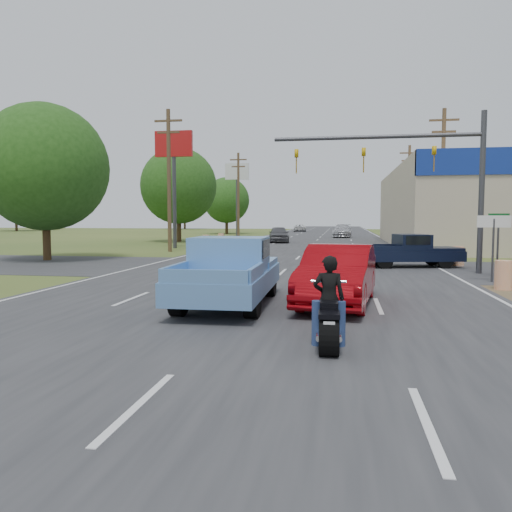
% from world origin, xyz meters
% --- Properties ---
extents(ground, '(200.00, 200.00, 0.00)m').
position_xyz_m(ground, '(0.00, 0.00, 0.00)').
color(ground, '#3A5220').
rests_on(ground, ground).
extents(main_road, '(15.00, 180.00, 0.02)m').
position_xyz_m(main_road, '(0.00, 40.00, 0.01)').
color(main_road, '#2D2D30').
rests_on(main_road, ground).
extents(cross_road, '(120.00, 10.00, 0.02)m').
position_xyz_m(cross_road, '(0.00, 18.00, 0.01)').
color(cross_road, '#2D2D30').
rests_on(cross_road, ground).
extents(utility_pole_2, '(2.00, 0.28, 10.00)m').
position_xyz_m(utility_pole_2, '(9.50, 31.00, 5.32)').
color(utility_pole_2, '#4C3823').
rests_on(utility_pole_2, ground).
extents(utility_pole_3, '(2.00, 0.28, 10.00)m').
position_xyz_m(utility_pole_3, '(9.50, 49.00, 5.32)').
color(utility_pole_3, '#4C3823').
rests_on(utility_pole_3, ground).
extents(utility_pole_5, '(2.00, 0.28, 10.00)m').
position_xyz_m(utility_pole_5, '(-9.50, 28.00, 5.32)').
color(utility_pole_5, '#4C3823').
rests_on(utility_pole_5, ground).
extents(utility_pole_6, '(2.00, 0.28, 10.00)m').
position_xyz_m(utility_pole_6, '(-9.50, 52.00, 5.32)').
color(utility_pole_6, '#4C3823').
rests_on(utility_pole_6, ground).
extents(tree_0, '(7.14, 7.14, 8.84)m').
position_xyz_m(tree_0, '(-14.00, 20.00, 5.26)').
color(tree_0, '#422D19').
rests_on(tree_0, ground).
extents(tree_1, '(7.56, 7.56, 9.36)m').
position_xyz_m(tree_1, '(-13.50, 42.00, 5.57)').
color(tree_1, '#422D19').
rests_on(tree_1, ground).
extents(tree_2, '(6.72, 6.72, 8.32)m').
position_xyz_m(tree_2, '(-14.20, 66.00, 4.95)').
color(tree_2, '#422D19').
rests_on(tree_2, ground).
extents(tree_4, '(9.24, 9.24, 11.44)m').
position_xyz_m(tree_4, '(-55.00, 75.00, 6.82)').
color(tree_4, '#422D19').
rests_on(tree_4, ground).
extents(tree_5, '(7.98, 7.98, 9.88)m').
position_xyz_m(tree_5, '(30.00, 95.00, 5.88)').
color(tree_5, '#422D19').
rests_on(tree_5, ground).
extents(tree_6, '(8.82, 8.82, 10.92)m').
position_xyz_m(tree_6, '(-30.00, 95.00, 6.51)').
color(tree_6, '#422D19').
rests_on(tree_6, ground).
extents(barrel_0, '(0.56, 0.56, 1.00)m').
position_xyz_m(barrel_0, '(8.00, 12.00, 0.50)').
color(barrel_0, orange).
rests_on(barrel_0, ground).
extents(barrel_1, '(0.56, 0.56, 1.00)m').
position_xyz_m(barrel_1, '(8.40, 20.50, 0.50)').
color(barrel_1, orange).
rests_on(barrel_1, ground).
extents(barrel_2, '(0.56, 0.56, 1.00)m').
position_xyz_m(barrel_2, '(-8.50, 34.00, 0.50)').
color(barrel_2, orange).
rests_on(barrel_2, ground).
extents(barrel_3, '(0.56, 0.56, 1.00)m').
position_xyz_m(barrel_3, '(-8.20, 38.00, 0.50)').
color(barrel_3, orange).
rests_on(barrel_3, ground).
extents(pole_sign_left_near, '(3.00, 0.35, 9.20)m').
position_xyz_m(pole_sign_left_near, '(-10.50, 32.00, 7.17)').
color(pole_sign_left_near, '#3F3F44').
rests_on(pole_sign_left_near, ground).
extents(pole_sign_left_far, '(3.00, 0.35, 9.20)m').
position_xyz_m(pole_sign_left_far, '(-10.50, 56.00, 7.17)').
color(pole_sign_left_far, '#3F3F44').
rests_on(pole_sign_left_far, ground).
extents(lane_sign, '(1.20, 0.08, 2.52)m').
position_xyz_m(lane_sign, '(8.20, 14.00, 1.90)').
color(lane_sign, '#3F3F44').
rests_on(lane_sign, ground).
extents(street_name_sign, '(0.80, 0.08, 2.61)m').
position_xyz_m(street_name_sign, '(8.80, 15.50, 1.61)').
color(street_name_sign, '#3F3F44').
rests_on(street_name_sign, ground).
extents(signal_mast, '(9.12, 0.40, 7.00)m').
position_xyz_m(signal_mast, '(5.82, 17.00, 4.80)').
color(signal_mast, '#3F3F44').
rests_on(signal_mast, ground).
extents(red_convertible, '(2.36, 5.23, 1.67)m').
position_xyz_m(red_convertible, '(2.49, 8.08, 0.83)').
color(red_convertible, '#91060C').
rests_on(red_convertible, ground).
extents(motorcycle, '(0.72, 2.32, 1.18)m').
position_xyz_m(motorcycle, '(2.36, 3.42, 0.52)').
color(motorcycle, black).
rests_on(motorcycle, ground).
extents(rider, '(0.61, 0.42, 1.65)m').
position_xyz_m(rider, '(2.35, 3.48, 0.82)').
color(rider, black).
rests_on(rider, ground).
extents(blue_pickup, '(2.31, 5.78, 1.90)m').
position_xyz_m(blue_pickup, '(-0.50, 7.68, 0.96)').
color(blue_pickup, black).
rests_on(blue_pickup, ground).
extents(navy_pickup, '(5.18, 2.88, 1.62)m').
position_xyz_m(navy_pickup, '(6.00, 19.48, 0.82)').
color(navy_pickup, black).
rests_on(navy_pickup, ground).
extents(distant_car_grey, '(2.55, 4.87, 1.58)m').
position_xyz_m(distant_car_grey, '(-3.45, 42.20, 0.79)').
color(distant_car_grey, '#505055').
rests_on(distant_car_grey, ground).
extents(distant_car_silver, '(2.45, 5.54, 1.58)m').
position_xyz_m(distant_car_silver, '(2.65, 55.96, 0.79)').
color(distant_car_silver, '#B5B5BA').
rests_on(distant_car_silver, ground).
extents(distant_car_white, '(2.48, 4.65, 1.24)m').
position_xyz_m(distant_car_white, '(-4.48, 79.11, 0.62)').
color(distant_car_white, silver).
rests_on(distant_car_white, ground).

